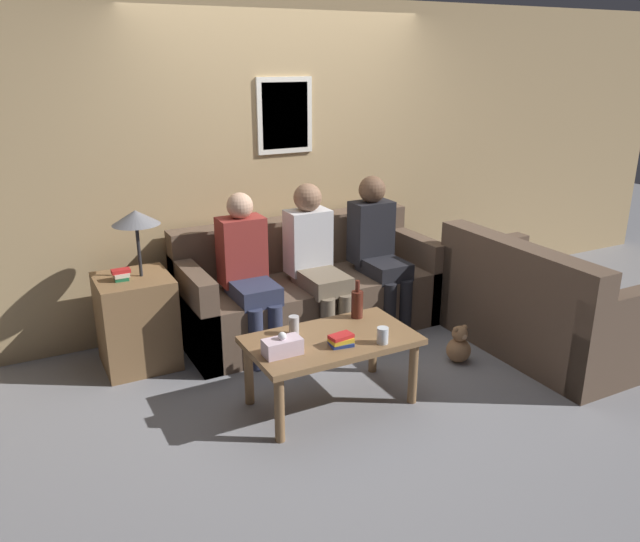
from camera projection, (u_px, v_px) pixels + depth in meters
name	position (u px, v px, depth m)	size (l,w,h in m)	color
ground_plane	(338.00, 351.00, 4.81)	(16.00, 16.00, 0.00)	gray
wall_back	(283.00, 164.00, 5.18)	(9.00, 0.08, 2.60)	tan
couch_main	(309.00, 292.00, 5.12)	(2.11, 0.84, 0.89)	brown
couch_side	(539.00, 311.00, 4.74)	(0.84, 1.52, 0.89)	brown
coffee_table	(331.00, 347.00, 3.96)	(1.07, 0.60, 0.47)	olive
side_table_with_lamp	(137.00, 315.00, 4.49)	(0.51, 0.51, 1.15)	olive
wine_bottle	(357.00, 303.00, 4.22)	(0.08, 0.08, 0.27)	#562319
drinking_glass	(383.00, 335.00, 3.85)	(0.07, 0.07, 0.10)	silver
book_stack	(341.00, 340.00, 3.83)	(0.16, 0.13, 0.07)	navy
soda_can	(294.00, 325.00, 3.98)	(0.07, 0.07, 0.12)	#BCBCC1
tissue_box	(282.00, 346.00, 3.70)	(0.23, 0.12, 0.14)	silver
person_left	(248.00, 269.00, 4.62)	(0.34, 0.59, 1.21)	#2D334C
person_middle	(315.00, 257.00, 4.84)	(0.34, 0.64, 1.23)	#756651
person_right	(378.00, 245.00, 5.12)	(0.34, 0.59, 1.24)	black
teddy_bear	(459.00, 346.00, 4.61)	(0.18, 0.18, 0.29)	#A87A51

